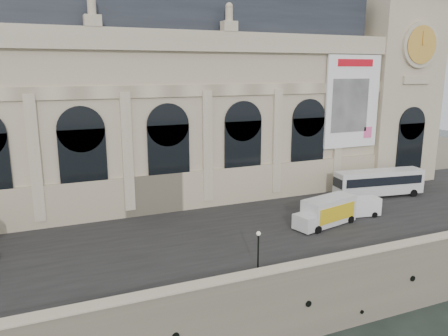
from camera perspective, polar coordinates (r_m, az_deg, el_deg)
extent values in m
cube|color=#786D5C|center=(69.44, -6.80, -4.51)|extent=(160.00, 70.00, 6.00)
cube|color=#2D2D2D|center=(49.68, 0.02, -7.84)|extent=(160.00, 24.00, 0.06)
cube|color=#786D5C|center=(38.51, 8.08, -13.49)|extent=(160.00, 1.20, 1.10)
cube|color=beige|center=(38.25, 8.11, -12.69)|extent=(160.00, 1.40, 0.12)
cube|color=#BFB493|center=(61.37, -11.49, 6.42)|extent=(68.00, 18.00, 22.00)
cube|color=beige|center=(54.21, -9.11, -3.48)|extent=(68.60, 0.40, 5.00)
cube|color=beige|center=(52.06, -9.81, 16.21)|extent=(69.00, 0.80, 2.40)
cube|color=beige|center=(52.16, -9.60, 9.83)|extent=(68.00, 0.30, 1.40)
cube|color=#282D35|center=(61.49, -12.10, 19.49)|extent=(64.00, 15.00, 6.00)
cube|color=beige|center=(51.43, -23.49, 1.04)|extent=(1.20, 0.50, 14.00)
cube|color=black|center=(51.97, -17.84, -0.09)|extent=(5.20, 0.25, 9.00)
cylinder|color=black|center=(51.20, -18.18, 4.82)|extent=(5.20, 0.25, 5.20)
cube|color=beige|center=(52.25, -12.49, 1.97)|extent=(1.20, 0.50, 14.00)
cube|color=black|center=(53.71, -7.19, 0.83)|extent=(5.20, 0.25, 9.00)
cylinder|color=black|center=(52.97, -7.32, 5.60)|extent=(5.20, 0.25, 5.20)
cube|color=beige|center=(54.90, -2.19, 2.78)|extent=(1.20, 0.50, 14.00)
cube|color=black|center=(57.18, 2.49, 1.65)|extent=(5.20, 0.25, 9.00)
cylinder|color=black|center=(56.48, 2.53, 6.13)|extent=(5.20, 0.25, 5.20)
cube|color=beige|center=(59.15, 6.92, 3.42)|extent=(1.20, 0.50, 14.00)
cube|color=black|center=(62.08, 10.86, 2.31)|extent=(5.20, 0.25, 9.00)
cylinder|color=black|center=(61.44, 11.04, 6.44)|extent=(5.20, 0.25, 5.20)
cube|color=beige|center=(64.67, 14.65, 3.89)|extent=(1.20, 0.50, 14.00)
cube|color=white|center=(65.22, 16.41, 8.28)|extent=(9.00, 0.35, 13.00)
cube|color=red|center=(64.92, 16.83, 13.02)|extent=(6.00, 0.06, 1.00)
cube|color=gray|center=(64.79, 16.15, 7.83)|extent=(6.20, 0.06, 7.50)
cube|color=#EF5497|center=(67.46, 18.26, 4.44)|extent=(1.40, 0.06, 1.60)
cube|color=#BFB493|center=(77.19, 19.88, 10.15)|extent=(12.00, 14.00, 30.00)
cylinder|color=beige|center=(72.07, 24.26, 14.45)|extent=(6.60, 0.50, 6.60)
cylinder|color=black|center=(71.86, 24.44, 14.44)|extent=(5.40, 0.15, 5.40)
cylinder|color=#F0B146|center=(71.81, 24.48, 14.44)|extent=(5.50, 0.06, 5.50)
cube|color=#F0B146|center=(71.81, 24.59, 15.15)|extent=(0.14, 0.05, 2.00)
cube|color=#F0B146|center=(72.19, 24.86, 14.39)|extent=(1.40, 0.05, 0.14)
cube|color=black|center=(73.04, 23.10, 2.27)|extent=(5.00, 0.25, 8.00)
cube|color=silver|center=(64.68, 19.57, -1.74)|extent=(13.08, 4.41, 3.32)
cube|color=black|center=(61.22, 14.62, -1.89)|extent=(0.42, 2.45, 1.28)
cube|color=black|center=(63.49, 20.30, -1.66)|extent=(11.67, 1.69, 1.18)
cube|color=black|center=(65.68, 18.92, -1.09)|extent=(11.67, 1.69, 1.18)
cylinder|color=black|center=(61.43, 16.45, -3.82)|extent=(1.10, 0.46, 1.07)
cylinder|color=black|center=(63.62, 15.20, -3.17)|extent=(1.10, 0.46, 1.07)
cylinder|color=black|center=(66.88, 23.52, -3.03)|extent=(1.10, 0.46, 1.07)
cylinder|color=black|center=(68.90, 22.15, -2.47)|extent=(1.10, 0.46, 1.07)
cube|color=white|center=(55.70, 17.21, -4.81)|extent=(5.24, 2.79, 2.12)
cube|color=white|center=(54.84, 15.38, -5.32)|extent=(1.71, 2.15, 1.48)
cube|color=black|center=(54.46, 14.93, -4.86)|extent=(0.35, 1.64, 0.74)
cylinder|color=black|center=(54.40, 16.19, -6.15)|extent=(0.73, 0.35, 0.70)
cylinder|color=black|center=(56.01, 15.24, -5.54)|extent=(0.73, 0.35, 0.70)
cylinder|color=black|center=(55.98, 19.07, -5.81)|extent=(0.73, 0.35, 0.70)
cylinder|color=black|center=(57.54, 18.06, -5.24)|extent=(0.73, 0.35, 0.70)
cube|color=silver|center=(51.66, 13.50, -5.39)|extent=(7.09, 4.04, 3.01)
cube|color=gold|center=(50.88, 14.63, -5.74)|extent=(5.65, 1.40, 1.78)
cube|color=red|center=(50.88, 14.63, -5.74)|extent=(3.26, 0.81, 0.67)
cube|color=silver|center=(49.17, 10.58, -7.01)|extent=(2.30, 2.80, 1.67)
cylinder|color=black|center=(49.05, 12.19, -7.90)|extent=(0.94, 0.51, 0.89)
cylinder|color=black|center=(50.65, 10.01, -7.13)|extent=(0.94, 0.51, 0.89)
cylinder|color=black|center=(53.15, 16.21, -6.49)|extent=(0.94, 0.51, 0.89)
cylinder|color=black|center=(54.63, 14.08, -5.84)|extent=(0.94, 0.51, 0.89)
cylinder|color=black|center=(39.50, 4.44, -13.29)|extent=(0.40, 0.40, 0.36)
cylinder|color=black|center=(38.82, 4.48, -11.14)|extent=(0.14, 0.14, 3.61)
sphere|color=beige|center=(38.09, 4.53, -8.53)|extent=(0.40, 0.40, 0.40)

